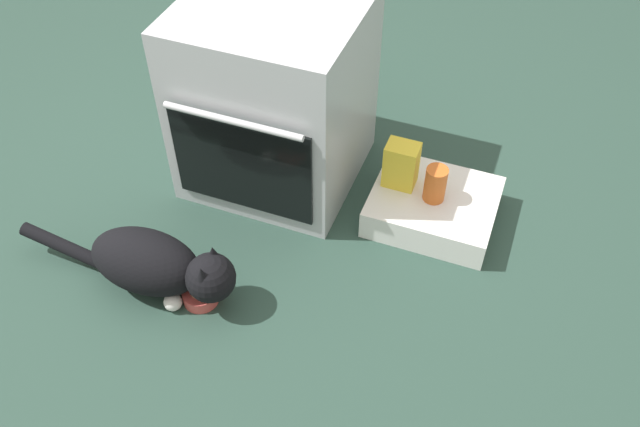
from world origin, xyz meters
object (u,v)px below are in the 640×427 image
object	(u,v)px
pantry_cabinet	(433,207)
sauce_jar	(435,184)
oven	(274,97)
food_bowl	(200,295)
cat	(156,264)
snack_bag	(401,165)

from	to	relation	value
pantry_cabinet	sauce_jar	bearing A→B (deg)	-105.83
oven	pantry_cabinet	distance (m)	0.72
sauce_jar	food_bowl	bearing A→B (deg)	-134.54
food_bowl	cat	world-z (taller)	cat
oven	food_bowl	distance (m)	0.78
food_bowl	snack_bag	size ratio (longest dim) A/B	0.68
food_bowl	cat	distance (m)	0.18
food_bowl	cat	xyz separation A→B (m)	(-0.15, -0.00, 0.10)
cat	sauce_jar	xyz separation A→B (m)	(0.78, 0.65, 0.06)
food_bowl	snack_bag	world-z (taller)	snack_bag
sauce_jar	cat	bearing A→B (deg)	-140.46
pantry_cabinet	sauce_jar	distance (m)	0.13
oven	snack_bag	world-z (taller)	oven
snack_bag	pantry_cabinet	bearing A→B (deg)	-7.71
sauce_jar	oven	bearing A→B (deg)	174.85
pantry_cabinet	food_bowl	xyz separation A→B (m)	(-0.64, -0.66, -0.03)
pantry_cabinet	food_bowl	world-z (taller)	pantry_cabinet
oven	cat	distance (m)	0.76
cat	snack_bag	xyz separation A→B (m)	(0.64, 0.68, 0.08)
oven	pantry_cabinet	bearing A→B (deg)	-3.88
cat	snack_bag	size ratio (longest dim) A/B	4.61
oven	snack_bag	xyz separation A→B (m)	(0.51, -0.02, -0.15)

